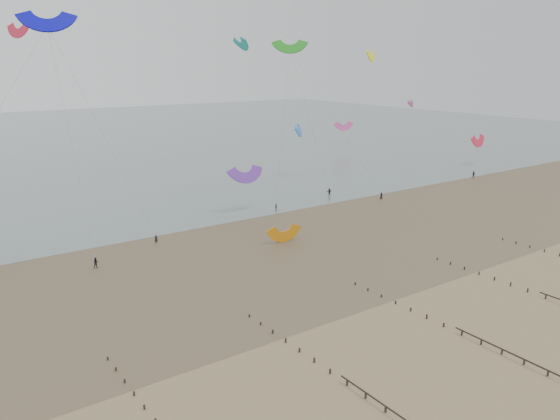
{
  "coord_description": "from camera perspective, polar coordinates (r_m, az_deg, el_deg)",
  "views": [
    {
      "loc": [
        -46.9,
        -41.75,
        31.1
      ],
      "look_at": [
        1.92,
        28.0,
        8.0
      ],
      "focal_mm": 35.0,
      "sensor_mm": 36.0,
      "label": 1
    }
  ],
  "objects": [
    {
      "name": "sea_and_shore",
      "position": [
        92.73,
        -5.33,
        -4.48
      ],
      "size": [
        500.0,
        665.0,
        0.03
      ],
      "color": "#475654",
      "rests_on": "ground"
    },
    {
      "name": "grounded_kite",
      "position": [
        97.97,
        0.45,
        -3.33
      ],
      "size": [
        6.24,
        5.11,
        3.18
      ],
      "primitive_type": null,
      "rotation": [
        1.54,
        0.0,
        -0.11
      ],
      "color": "orange",
      "rests_on": "ground"
    },
    {
      "name": "kites_airborne",
      "position": [
        130.19,
        -21.68,
        10.49
      ],
      "size": [
        245.13,
        107.35,
        38.6
      ],
      "color": "#8F2360",
      "rests_on": "ground"
    },
    {
      "name": "kitesurfer_lead",
      "position": [
        99.36,
        -12.83,
        -2.98
      ],
      "size": [
        0.61,
        0.44,
        1.55
      ],
      "primitive_type": "imported",
      "rotation": [
        0.0,
        0.0,
        3.01
      ],
      "color": "black",
      "rests_on": "ground"
    },
    {
      "name": "kitesurfers",
      "position": [
        121.99,
        3.96,
        0.79
      ],
      "size": [
        131.45,
        17.13,
        1.81
      ],
      "color": "black",
      "rests_on": "ground"
    },
    {
      "name": "ground",
      "position": [
        70.07,
        12.18,
        -11.54
      ],
      "size": [
        500.0,
        500.0,
        0.0
      ],
      "primitive_type": "plane",
      "color": "brown",
      "rests_on": "ground"
    }
  ]
}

